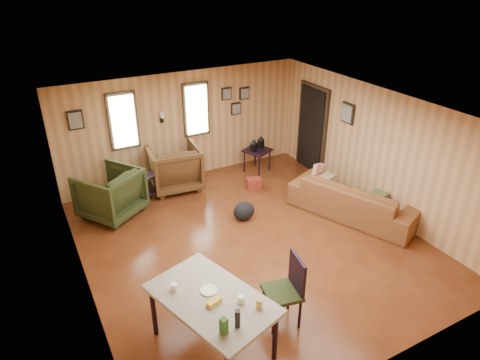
% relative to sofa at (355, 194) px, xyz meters
% --- Properties ---
extents(room, '(5.54, 6.04, 2.44)m').
position_rel_sofa_xyz_m(room, '(-2.02, 0.44, 0.73)').
color(room, brown).
rests_on(room, ground).
extents(sofa, '(1.59, 2.51, 0.95)m').
position_rel_sofa_xyz_m(sofa, '(0.00, 0.00, 0.00)').
color(sofa, brown).
rests_on(sofa, ground).
extents(recliner_brown, '(1.14, 1.08, 1.07)m').
position_rel_sofa_xyz_m(recliner_brown, '(-2.62, 2.74, 0.06)').
color(recliner_brown, '#503318').
rests_on(recliner_brown, ground).
extents(recliner_green, '(1.36, 1.35, 1.04)m').
position_rel_sofa_xyz_m(recliner_green, '(-4.11, 2.25, 0.04)').
color(recliner_green, '#2B3417').
rests_on(recliner_green, ground).
extents(end_table, '(0.70, 0.67, 0.69)m').
position_rel_sofa_xyz_m(end_table, '(-3.45, 2.53, -0.09)').
color(end_table, black).
rests_on(end_table, ground).
extents(side_table, '(0.70, 0.70, 0.85)m').
position_rel_sofa_xyz_m(side_table, '(-0.64, 2.59, 0.10)').
color(side_table, black).
rests_on(side_table, ground).
extents(cooler, '(0.36, 0.30, 0.22)m').
position_rel_sofa_xyz_m(cooler, '(-1.12, 1.90, -0.36)').
color(cooler, maroon).
rests_on(cooler, ground).
extents(backpack, '(0.51, 0.45, 0.37)m').
position_rel_sofa_xyz_m(backpack, '(-1.94, 0.87, -0.29)').
color(backpack, black).
rests_on(backpack, ground).
extents(sofa_pillows, '(0.77, 1.59, 0.33)m').
position_rel_sofa_xyz_m(sofa_pillows, '(0.12, 0.32, 0.02)').
color(sofa_pillows, '#4E5831').
rests_on(sofa_pillows, sofa).
extents(dining_table, '(1.38, 1.80, 1.04)m').
position_rel_sofa_xyz_m(dining_table, '(-3.75, -1.61, 0.26)').
color(dining_table, gray).
rests_on(dining_table, ground).
extents(dining_chair, '(0.55, 0.55, 1.03)m').
position_rel_sofa_xyz_m(dining_chair, '(-2.67, -1.67, 0.10)').
color(dining_chair, '#2B3417').
rests_on(dining_chair, ground).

